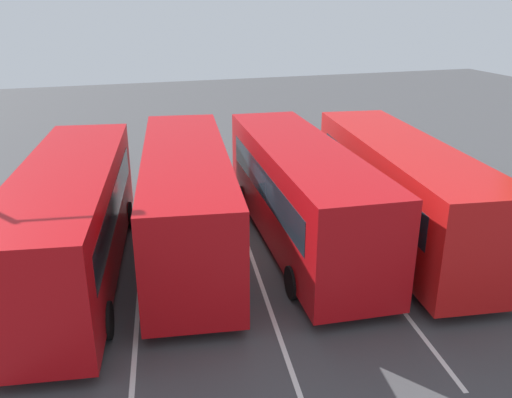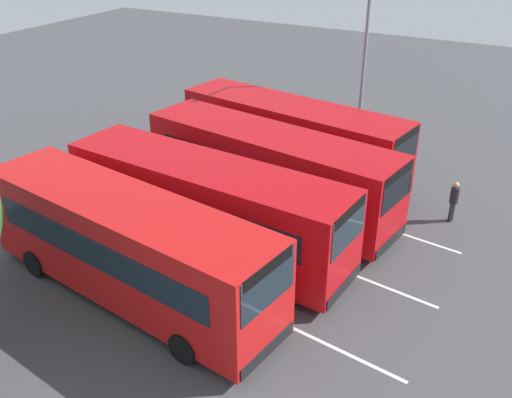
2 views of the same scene
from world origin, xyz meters
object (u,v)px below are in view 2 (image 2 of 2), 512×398
at_px(bus_far_right, 293,138).
at_px(pedestrian, 454,199).
at_px(bus_center_right, 270,170).
at_px(bus_center_left, 207,206).
at_px(bus_far_left, 128,245).
at_px(street_lamp, 363,50).

bearing_deg(bus_far_right, pedestrian, 2.80).
bearing_deg(bus_center_right, bus_center_left, -89.91).
distance_m(bus_far_left, bus_center_left, 3.32).
bearing_deg(bus_center_left, bus_far_right, 95.48).
relative_size(bus_far_left, pedestrian, 6.44).
distance_m(bus_center_right, bus_far_right, 3.49).
bearing_deg(street_lamp, bus_far_left, -0.14).
bearing_deg(bus_center_right, bus_far_left, -91.79).
bearing_deg(pedestrian, street_lamp, -22.78).
height_order(bus_far_left, bus_center_right, same).
relative_size(bus_center_left, pedestrian, 6.39).
bearing_deg(pedestrian, bus_far_right, 11.79).
bearing_deg(bus_center_right, bus_far_right, 109.75).
bearing_deg(pedestrian, bus_far_left, 68.75).
bearing_deg(bus_far_right, bus_center_left, -79.97).
bearing_deg(street_lamp, bus_far_right, -11.48).
xyz_separation_m(bus_center_right, street_lamp, (0.76, 7.56, 3.12)).
xyz_separation_m(bus_far_left, bus_center_right, (1.24, 6.84, 0.00)).
bearing_deg(bus_far_left, pedestrian, 58.87).
bearing_deg(bus_far_right, street_lamp, 79.54).
bearing_deg(bus_center_left, bus_center_right, 85.84).
relative_size(bus_center_left, street_lamp, 1.23).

